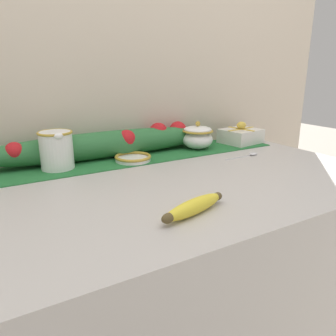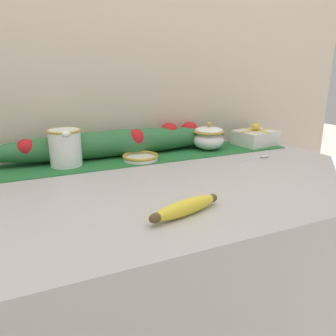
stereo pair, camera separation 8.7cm
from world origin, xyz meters
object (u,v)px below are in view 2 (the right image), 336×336
at_px(small_dish, 141,157).
at_px(banana, 186,207).
at_px(spoon, 262,157).
at_px(cream_pitcher, 65,146).
at_px(sugar_bowl, 209,137).
at_px(gift_box, 255,137).

relative_size(small_dish, banana, 0.65).
distance_m(small_dish, spoon, 0.44).
relative_size(banana, spoon, 1.26).
height_order(cream_pitcher, banana, cream_pitcher).
height_order(small_dish, banana, banana).
relative_size(cream_pitcher, spoon, 0.83).
bearing_deg(sugar_bowl, spoon, -57.70).
bearing_deg(sugar_bowl, small_dish, -172.75).
relative_size(cream_pitcher, small_dish, 1.01).
bearing_deg(gift_box, sugar_bowl, 179.17).
distance_m(banana, spoon, 0.57).
distance_m(sugar_bowl, spoon, 0.22).
relative_size(cream_pitcher, gift_box, 0.73).
xyz_separation_m(cream_pitcher, banana, (0.18, -0.50, -0.05)).
bearing_deg(gift_box, cream_pitcher, 179.64).
distance_m(sugar_bowl, banana, 0.62).
relative_size(small_dish, gift_box, 0.72).
bearing_deg(spoon, small_dish, 158.74).
bearing_deg(banana, spoon, 33.62).
height_order(cream_pitcher, gift_box, cream_pitcher).
height_order(small_dish, spoon, small_dish).
height_order(sugar_bowl, gift_box, sugar_bowl).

